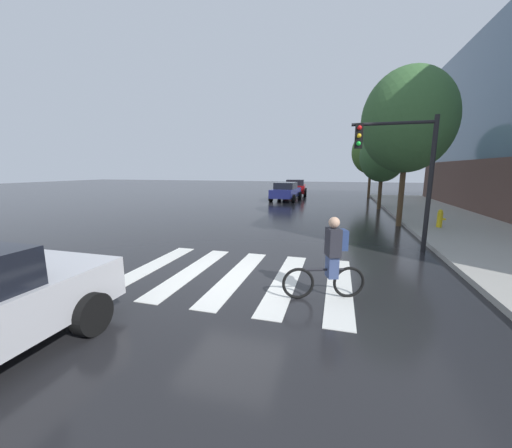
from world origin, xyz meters
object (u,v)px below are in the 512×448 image
sedan_far (295,187)px  street_tree_near (408,121)px  street_tree_mid (383,156)px  sedan_mid (286,191)px  fire_hydrant (440,219)px  street_tree_far (372,152)px  cyclist (331,258)px  traffic_light_near (403,161)px

sedan_far → street_tree_near: (7.00, -15.04, 3.88)m
sedan_far → street_tree_mid: street_tree_mid is taller
sedan_mid → street_tree_mid: street_tree_mid is taller
street_tree_near → street_tree_mid: bearing=91.2°
fire_hydrant → street_tree_far: bearing=95.5°
sedan_mid → cyclist: size_ratio=2.71×
street_tree_near → sedan_mid: bearing=125.4°
street_tree_far → cyclist: bearing=-96.9°
traffic_light_near → street_tree_near: 5.08m
traffic_light_near → sedan_far: bearing=107.2°
street_tree_near → street_tree_mid: street_tree_near is taller
traffic_light_near → street_tree_near: bearing=78.7°
traffic_light_near → street_tree_mid: 10.83m
sedan_far → traffic_light_near: bearing=-72.8°
street_tree_far → sedan_far: bearing=178.2°
traffic_light_near → street_tree_far: street_tree_far is taller
sedan_far → street_tree_far: street_tree_far is taller
sedan_mid → street_tree_mid: (6.96, -3.83, 2.66)m
street_tree_near → sedan_far: bearing=115.0°
traffic_light_near → fire_hydrant: size_ratio=5.38×
sedan_far → cyclist: size_ratio=2.88×
street_tree_near → cyclist: bearing=-107.9°
traffic_light_near → fire_hydrant: bearing=58.7°
street_tree_near → street_tree_far: size_ratio=1.11×
street_tree_near → street_tree_far: bearing=90.0°
cyclist → street_tree_near: (2.88, 8.93, 3.87)m
sedan_mid → street_tree_far: (7.08, 4.84, 3.43)m
cyclist → fire_hydrant: (4.36, 8.24, -0.31)m
sedan_mid → traffic_light_near: 15.99m
sedan_mid → street_tree_mid: bearing=-28.8°
sedan_mid → fire_hydrant: size_ratio=5.87×
cyclist → sedan_far: bearing=99.8°
sedan_mid → fire_hydrant: 13.68m
street_tree_far → street_tree_near: bearing=-90.0°
street_tree_mid → fire_hydrant: bearing=-76.7°
sedan_mid → fire_hydrant: bearing=-51.2°
fire_hydrant → traffic_light_near: bearing=-121.3°
sedan_mid → street_tree_near: size_ratio=0.66×
street_tree_mid → sedan_mid: bearing=151.2°
sedan_far → street_tree_far: size_ratio=0.78×
cyclist → street_tree_mid: size_ratio=0.33×
fire_hydrant → street_tree_mid: (-1.61, 6.83, 2.93)m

